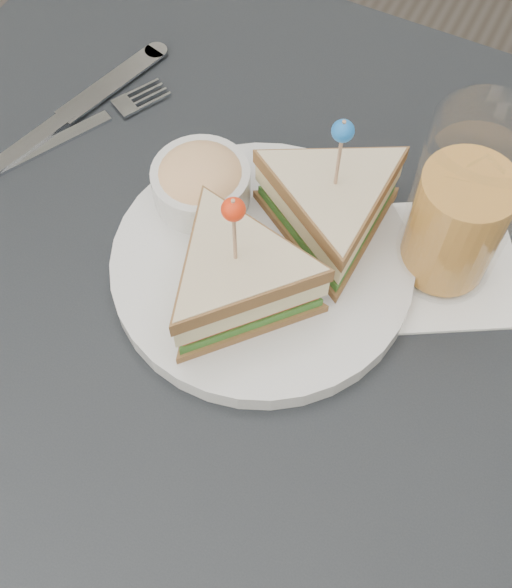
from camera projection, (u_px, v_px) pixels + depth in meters
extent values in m
plane|color=#3F3833|center=(248.00, 538.00, 1.23)|extent=(3.50, 3.50, 0.00)
cube|color=black|center=(239.00, 339.00, 0.59)|extent=(0.80, 0.80, 0.03)
cylinder|color=black|center=(150.00, 179.00, 1.15)|extent=(0.04, 0.04, 0.72)
cylinder|color=silver|center=(262.00, 266.00, 0.60)|extent=(0.31, 0.31, 0.01)
cylinder|color=silver|center=(262.00, 260.00, 0.59)|extent=(0.31, 0.31, 0.00)
cylinder|color=tan|center=(234.00, 235.00, 0.50)|extent=(0.00, 0.00, 0.08)
sphere|color=red|center=(233.00, 209.00, 0.47)|extent=(0.02, 0.02, 0.02)
cylinder|color=tan|center=(339.00, 159.00, 0.53)|extent=(0.00, 0.00, 0.08)
sphere|color=#175DAE|center=(343.00, 131.00, 0.50)|extent=(0.02, 0.02, 0.02)
cylinder|color=silver|center=(201.00, 186.00, 0.61)|extent=(0.10, 0.10, 0.04)
ellipsoid|color=#E0B772|center=(200.00, 176.00, 0.60)|extent=(0.09, 0.09, 0.03)
cube|color=silver|center=(54.00, 143.00, 0.67)|extent=(0.06, 0.11, 0.00)
cube|color=silver|center=(125.00, 106.00, 0.70)|extent=(0.03, 0.03, 0.00)
cube|color=silver|center=(28.00, 145.00, 0.67)|extent=(0.04, 0.10, 0.01)
cube|color=silver|center=(111.00, 84.00, 0.71)|extent=(0.05, 0.12, 0.00)
cylinder|color=silver|center=(156.00, 51.00, 0.73)|extent=(0.03, 0.03, 0.00)
cube|color=white|center=(440.00, 264.00, 0.61)|extent=(0.17, 0.17, 0.00)
cylinder|color=#CC8839|center=(456.00, 224.00, 0.56)|extent=(0.10, 0.10, 0.10)
cylinder|color=white|center=(464.00, 204.00, 0.54)|extent=(0.11, 0.11, 0.16)
cube|color=white|center=(483.00, 176.00, 0.53)|extent=(0.03, 0.03, 0.02)
cube|color=white|center=(454.00, 198.00, 0.52)|extent=(0.02, 0.02, 0.02)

